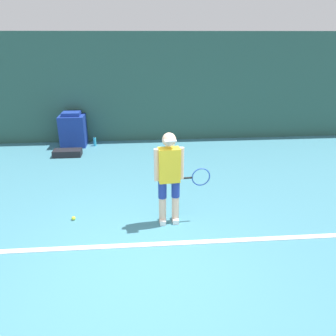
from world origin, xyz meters
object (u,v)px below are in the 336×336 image
object	(u,v)px
tennis_player	(170,175)
water_bottle	(95,141)
equipment_bag	(68,153)
tennis_ball	(74,218)
covered_chair	(73,130)

from	to	relation	value
tennis_player	water_bottle	distance (m)	4.70
equipment_bag	water_bottle	size ratio (longest dim) A/B	2.70
water_bottle	tennis_ball	bearing A→B (deg)	-88.13
covered_chair	equipment_bag	xyz separation A→B (m)	(-0.02, -0.89, -0.38)
covered_chair	water_bottle	world-z (taller)	covered_chair
equipment_bag	water_bottle	distance (m)	1.02
equipment_bag	water_bottle	xyz separation A→B (m)	(0.61, 0.82, 0.04)
tennis_player	tennis_ball	xyz separation A→B (m)	(-1.65, 0.19, -0.84)
tennis_ball	water_bottle	xyz separation A→B (m)	(-0.13, 4.09, 0.09)
covered_chair	water_bottle	size ratio (longest dim) A/B	3.65
tennis_player	water_bottle	xyz separation A→B (m)	(-1.78, 4.29, -0.75)
tennis_player	equipment_bag	world-z (taller)	tennis_player
tennis_player	covered_chair	distance (m)	4.98
tennis_player	tennis_ball	distance (m)	1.86
tennis_player	covered_chair	bearing A→B (deg)	113.20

